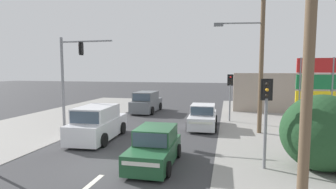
{
  "coord_description": "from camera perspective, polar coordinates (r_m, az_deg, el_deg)",
  "views": [
    {
      "loc": [
        4.5,
        -9.41,
        3.89
      ],
      "look_at": [
        1.42,
        4.0,
        2.6
      ],
      "focal_mm": 28.0,
      "sensor_mm": 36.0,
      "label": 1
    }
  ],
  "objects": [
    {
      "name": "utility_pole_foreground_right",
      "position": [
        7.09,
        27.4,
        12.21
      ],
      "size": [
        3.78,
        0.44,
        8.91
      ],
      "color": "brown",
      "rests_on": "ground"
    },
    {
      "name": "lane_dash_far",
      "position": [
        18.4,
        -1.53,
        -6.82
      ],
      "size": [
        0.2,
        2.4,
        0.01
      ],
      "primitive_type": "cube",
      "color": "silver",
      "rests_on": "ground"
    },
    {
      "name": "pedestal_signal_right_kerb",
      "position": [
        10.81,
        20.57,
        -2.81
      ],
      "size": [
        0.44,
        0.29,
        3.56
      ],
      "color": "slate",
      "rests_on": "ground"
    },
    {
      "name": "shopfront_wall_far",
      "position": [
        26.31,
        27.19,
        0.23
      ],
      "size": [
        12.0,
        1.0,
        3.6
      ],
      "primitive_type": "cube",
      "color": "#A39384",
      "rests_on": "ground"
    },
    {
      "name": "pedestal_signal_far_median",
      "position": [
        20.14,
        13.38,
        1.04
      ],
      "size": [
        0.44,
        0.3,
        3.56
      ],
      "color": "slate",
      "rests_on": "ground"
    },
    {
      "name": "kerb_left_verge",
      "position": [
        19.07,
        -30.72,
        -7.12
      ],
      "size": [
        8.0,
        40.0,
        0.02
      ],
      "primitive_type": "cube",
      "color": "gray",
      "rests_on": "ground"
    },
    {
      "name": "sedan_kerbside_parked",
      "position": [
        17.96,
        7.58,
        -4.89
      ],
      "size": [
        1.99,
        4.29,
        1.56
      ],
      "color": "silver",
      "rests_on": "ground"
    },
    {
      "name": "ground_plane",
      "position": [
        11.13,
        -12.24,
        -15.22
      ],
      "size": [
        140.0,
        140.0,
        0.0
      ],
      "primitive_type": "plane",
      "color": "#3A3A3D"
    },
    {
      "name": "suv_oncoming_mid",
      "position": [
        24.26,
        -4.71,
        -1.76
      ],
      "size": [
        2.08,
        4.55,
        1.9
      ],
      "color": "slate",
      "rests_on": "ground"
    },
    {
      "name": "lane_dash_near",
      "position": [
        9.5,
        -17.66,
        -19.05
      ],
      "size": [
        0.2,
        2.4,
        0.01
      ],
      "primitive_type": "cube",
      "color": "silver",
      "rests_on": "ground"
    },
    {
      "name": "hatchback_oncoming_near",
      "position": [
        11.02,
        -2.9,
        -11.45
      ],
      "size": [
        1.82,
        3.66,
        1.53
      ],
      "color": "#235633",
      "rests_on": "ground"
    },
    {
      "name": "utility_pole_midground_right",
      "position": [
        16.84,
        19.26,
        8.84
      ],
      "size": [
        3.77,
        0.7,
        9.27
      ],
      "color": "brown",
      "rests_on": "ground"
    },
    {
      "name": "suv_receding_far",
      "position": [
        15.24,
        -15.06,
        -6.19
      ],
      "size": [
        2.25,
        4.63,
        1.9
      ],
      "color": "silver",
      "rests_on": "ground"
    },
    {
      "name": "traffic_signal_mast",
      "position": [
        18.36,
        -20.65,
        4.85
      ],
      "size": [
        3.69,
        0.44,
        6.0
      ],
      "color": "slate",
      "rests_on": "ground"
    },
    {
      "name": "lane_dash_mid",
      "position": [
        13.76,
        -6.83,
        -11.07
      ],
      "size": [
        0.2,
        2.4,
        0.01
      ],
      "primitive_type": "cube",
      "color": "silver",
      "rests_on": "ground"
    },
    {
      "name": "roadside_bush",
      "position": [
        11.8,
        31.34,
        -7.65
      ],
      "size": [
        3.26,
        2.79,
        2.96
      ],
      "color": "#1E4223",
      "rests_on": "ground"
    },
    {
      "name": "shopping_plaza_sign",
      "position": [
        17.36,
        29.45,
        1.68
      ],
      "size": [
        2.1,
        0.16,
        4.6
      ],
      "color": "slate",
      "rests_on": "ground"
    }
  ]
}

